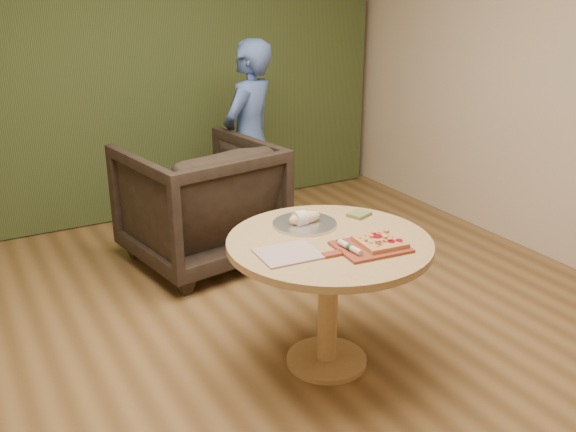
% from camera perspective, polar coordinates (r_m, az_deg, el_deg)
% --- Properties ---
extents(room_shell, '(5.04, 6.04, 2.84)m').
position_cam_1_polar(room_shell, '(3.02, 0.97, 8.16)').
color(room_shell, brown).
rests_on(room_shell, ground).
extents(curtain, '(4.80, 0.14, 2.78)m').
position_cam_1_polar(curtain, '(5.69, -14.30, 13.45)').
color(curtain, '#2B391A').
rests_on(curtain, ground).
extents(pedestal_table, '(1.09, 1.09, 0.75)m').
position_cam_1_polar(pedestal_table, '(3.43, 3.65, -4.29)').
color(pedestal_table, tan).
rests_on(pedestal_table, ground).
extents(pizza_paddle, '(0.46, 0.31, 0.01)m').
position_cam_1_polar(pizza_paddle, '(3.28, 7.21, -2.78)').
color(pizza_paddle, brown).
rests_on(pizza_paddle, pedestal_table).
extents(flatbread_pizza, '(0.24, 0.24, 0.04)m').
position_cam_1_polar(flatbread_pizza, '(3.31, 8.18, -2.26)').
color(flatbread_pizza, '#C3844C').
rests_on(flatbread_pizza, pizza_paddle).
extents(cutlery_roll, '(0.04, 0.20, 0.03)m').
position_cam_1_polar(cutlery_roll, '(3.21, 5.52, -2.78)').
color(cutlery_roll, beige).
rests_on(cutlery_roll, pizza_paddle).
extents(newspaper, '(0.32, 0.27, 0.01)m').
position_cam_1_polar(newspaper, '(3.19, 0.03, -3.37)').
color(newspaper, beige).
rests_on(newspaper, pedestal_table).
extents(serving_tray, '(0.36, 0.36, 0.02)m').
position_cam_1_polar(serving_tray, '(3.56, 1.49, -0.70)').
color(serving_tray, silver).
rests_on(serving_tray, pedestal_table).
extents(bread_roll, '(0.19, 0.09, 0.09)m').
position_cam_1_polar(bread_roll, '(3.54, 1.37, -0.18)').
color(bread_roll, '#DBBC85').
rests_on(bread_roll, serving_tray).
extents(green_packet, '(0.15, 0.14, 0.02)m').
position_cam_1_polar(green_packet, '(3.72, 6.33, 0.15)').
color(green_packet, '#4C5928').
rests_on(green_packet, pedestal_table).
extents(armchair, '(1.13, 1.07, 1.02)m').
position_cam_1_polar(armchair, '(4.79, -7.87, 1.66)').
color(armchair, black).
rests_on(armchair, ground).
extents(person_standing, '(0.70, 0.64, 1.59)m').
position_cam_1_polar(person_standing, '(5.26, -3.44, 6.80)').
color(person_standing, '#3B5692').
rests_on(person_standing, ground).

